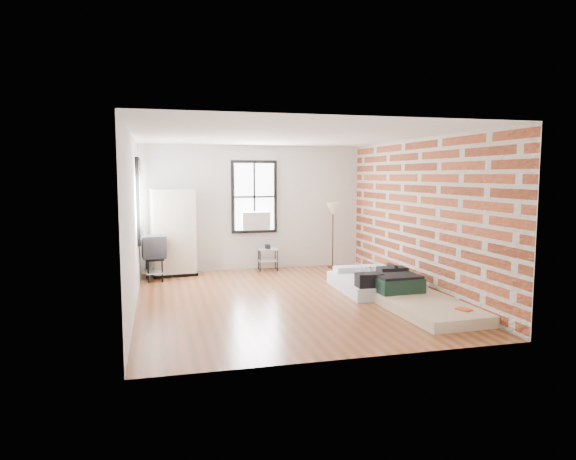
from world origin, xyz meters
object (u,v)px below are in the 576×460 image
object	(u,v)px
side_table	(268,253)
floor_lamp	(333,212)
mattress_bare	(420,301)
wardrobe	(173,233)
tv_stand	(154,248)
mattress_main	(374,282)

from	to	relation	value
side_table	floor_lamp	bearing A→B (deg)	-2.65
mattress_bare	floor_lamp	distance (m)	4.00
mattress_bare	wardrobe	distance (m)	5.40
mattress_bare	wardrobe	xyz separation A→B (m)	(-3.72, 3.83, 0.78)
wardrobe	tv_stand	xyz separation A→B (m)	(-0.41, -0.42, -0.26)
floor_lamp	wardrobe	bearing A→B (deg)	180.00
mattress_bare	wardrobe	world-z (taller)	wardrobe
mattress_bare	wardrobe	bearing A→B (deg)	131.80
mattress_main	wardrobe	bearing A→B (deg)	147.43
mattress_main	side_table	distance (m)	2.89
wardrobe	side_table	world-z (taller)	wardrobe
side_table	tv_stand	distance (m)	2.53
floor_lamp	tv_stand	bearing A→B (deg)	-174.02
floor_lamp	tv_stand	size ratio (longest dim) A/B	1.64
floor_lamp	tv_stand	distance (m)	4.06
side_table	floor_lamp	distance (m)	1.77
wardrobe	side_table	bearing A→B (deg)	-5.26
floor_lamp	mattress_main	bearing A→B (deg)	-90.63
mattress_bare	floor_lamp	bearing A→B (deg)	89.79
wardrobe	tv_stand	bearing A→B (deg)	-141.43
floor_lamp	side_table	bearing A→B (deg)	177.35
mattress_main	tv_stand	bearing A→B (deg)	154.87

